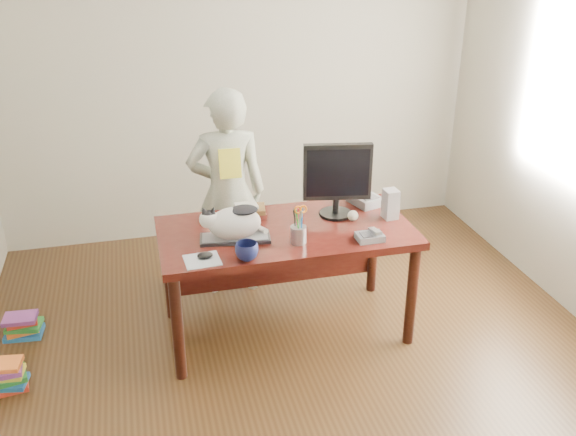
% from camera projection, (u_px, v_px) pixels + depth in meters
% --- Properties ---
extents(room, '(4.50, 4.50, 4.50)m').
position_uv_depth(room, '(314.00, 173.00, 3.27)').
color(room, black).
rests_on(room, ground).
extents(desk, '(1.60, 0.80, 0.75)m').
position_uv_depth(desk, '(283.00, 244.00, 4.18)').
color(desk, black).
rests_on(desk, ground).
extents(keyboard, '(0.44, 0.22, 0.03)m').
position_uv_depth(keyboard, '(235.00, 238.00, 3.91)').
color(keyboard, black).
rests_on(keyboard, desk).
extents(cat, '(0.42, 0.24, 0.24)m').
position_uv_depth(cat, '(232.00, 222.00, 3.86)').
color(cat, silver).
rests_on(cat, keyboard).
extents(monitor, '(0.44, 0.25, 0.50)m').
position_uv_depth(monitor, '(337.00, 176.00, 4.11)').
color(monitor, black).
rests_on(monitor, desk).
extents(pen_cup, '(0.11, 0.10, 0.24)m').
position_uv_depth(pen_cup, '(298.00, 233.00, 3.85)').
color(pen_cup, '#98989D').
rests_on(pen_cup, desk).
extents(mousepad, '(0.21, 0.20, 0.00)m').
position_uv_depth(mousepad, '(202.00, 260.00, 3.67)').
color(mousepad, silver).
rests_on(mousepad, desk).
extents(mouse, '(0.10, 0.06, 0.04)m').
position_uv_depth(mouse, '(205.00, 255.00, 3.69)').
color(mouse, black).
rests_on(mouse, mousepad).
extents(coffee_mug, '(0.18, 0.18, 0.11)m').
position_uv_depth(coffee_mug, '(247.00, 251.00, 3.66)').
color(coffee_mug, '#0D1135').
rests_on(coffee_mug, desk).
extents(phone, '(0.16, 0.14, 0.07)m').
position_uv_depth(phone, '(370.00, 236.00, 3.90)').
color(phone, slate).
rests_on(phone, desk).
extents(speaker, '(0.09, 0.10, 0.20)m').
position_uv_depth(speaker, '(390.00, 204.00, 4.16)').
color(speaker, gray).
rests_on(speaker, desk).
extents(baseball, '(0.07, 0.07, 0.07)m').
position_uv_depth(baseball, '(353.00, 216.00, 4.15)').
color(baseball, beige).
rests_on(baseball, desk).
extents(book_stack, '(0.24, 0.18, 0.08)m').
position_uv_depth(book_stack, '(248.00, 211.00, 4.21)').
color(book_stack, '#531A16').
rests_on(book_stack, desk).
extents(calculator, '(0.22, 0.26, 0.07)m').
position_uv_depth(calculator, '(365.00, 199.00, 4.40)').
color(calculator, slate).
rests_on(calculator, desk).
extents(person, '(0.57, 0.38, 1.53)m').
position_uv_depth(person, '(228.00, 194.00, 4.54)').
color(person, beige).
rests_on(person, ground).
extents(held_book, '(0.15, 0.09, 0.20)m').
position_uv_depth(held_book, '(230.00, 163.00, 4.27)').
color(held_book, yellow).
rests_on(held_book, person).
extents(book_pile_a, '(0.27, 0.22, 0.18)m').
position_uv_depth(book_pile_a, '(5.00, 376.00, 3.76)').
color(book_pile_a, '#B62A1A').
rests_on(book_pile_a, ground).
extents(book_pile_b, '(0.26, 0.20, 0.15)m').
position_uv_depth(book_pile_b, '(23.00, 326.00, 4.26)').
color(book_pile_b, '#185494').
rests_on(book_pile_b, ground).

